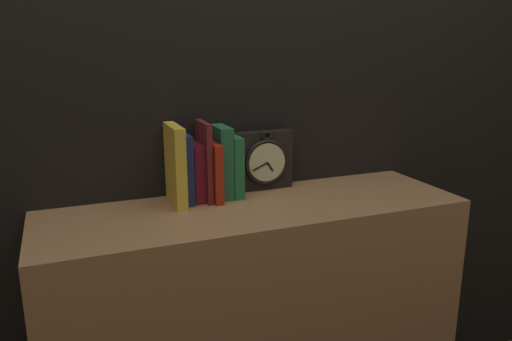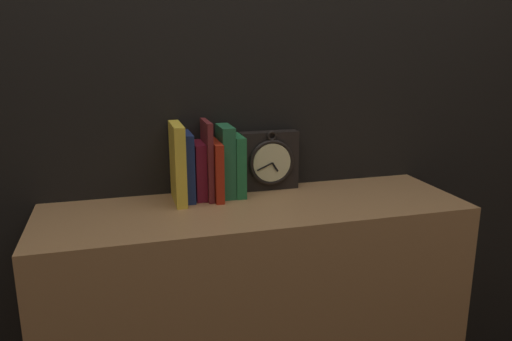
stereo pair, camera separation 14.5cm
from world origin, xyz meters
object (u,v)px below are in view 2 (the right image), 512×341
book_slot1_navy (187,166)px  clock (269,161)px  book_slot6_green (237,165)px  book_slot2_maroon (199,170)px  book_slot3_maroon (207,160)px  book_slot5_green (226,161)px  book_slot4_red (215,170)px  book_slot0_yellow (178,163)px

book_slot1_navy → clock: bearing=7.3°
clock → book_slot6_green: clock is taller
clock → book_slot2_maroon: 0.24m
clock → book_slot3_maroon: (-0.21, -0.04, 0.02)m
clock → book_slot1_navy: bearing=-172.7°
book_slot1_navy → book_slot5_green: book_slot5_green is taller
book_slot6_green → book_slot5_green: bearing=178.0°
book_slot3_maroon → book_slot4_red: book_slot3_maroon is taller
book_slot3_maroon → book_slot2_maroon: bearing=160.9°
book_slot1_navy → book_slot4_red: 0.09m
clock → book_slot5_green: 0.16m
clock → book_slot4_red: bearing=-166.4°
book_slot0_yellow → book_slot3_maroon: size_ratio=0.99×
book_slot2_maroon → book_slot3_maroon: 0.04m
book_slot3_maroon → book_slot5_green: 0.06m
book_slot2_maroon → book_slot5_green: (0.08, -0.00, 0.02)m
book_slot0_yellow → book_slot4_red: bearing=2.6°
clock → book_slot5_green: book_slot5_green is taller
book_slot3_maroon → book_slot4_red: size_ratio=1.34×
book_slot1_navy → book_slot5_green: size_ratio=0.93×
clock → book_slot4_red: 0.19m
book_slot2_maroon → book_slot3_maroon: size_ratio=0.72×
clock → book_slot0_yellow: 0.31m
book_slot4_red → book_slot3_maroon: bearing=161.7°
book_slot2_maroon → book_slot6_green: book_slot6_green is taller
book_slot6_green → book_slot1_navy: bearing=-178.5°
clock → book_slot3_maroon: bearing=-169.9°
book_slot5_green → book_slot6_green: book_slot5_green is taller
book_slot0_yellow → book_slot2_maroon: size_ratio=1.37×
clock → book_slot4_red: size_ratio=1.11×
book_slot6_green → book_slot3_maroon: bearing=-176.0°
book_slot4_red → book_slot5_green: size_ratio=0.81×
book_slot1_navy → book_slot3_maroon: bearing=-2.5°
book_slot1_navy → book_slot6_green: book_slot1_navy is taller
book_slot5_green → book_slot2_maroon: bearing=179.4°
book_slot1_navy → book_slot3_maroon: book_slot3_maroon is taller
book_slot0_yellow → book_slot3_maroon: 0.09m
clock → book_slot2_maroon: size_ratio=1.14×
book_slot0_yellow → book_slot6_green: book_slot0_yellow is taller
book_slot1_navy → book_slot4_red: (0.08, -0.01, -0.01)m
clock → book_slot6_green: bearing=-164.9°
book_slot3_maroon → clock: bearing=10.1°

